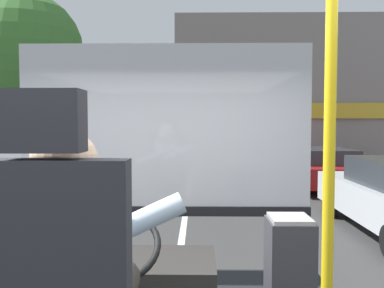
{
  "coord_description": "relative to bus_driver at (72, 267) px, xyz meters",
  "views": [
    {
      "loc": [
        0.28,
        -1.82,
        2.03
      ],
      "look_at": [
        0.23,
        1.42,
        1.86
      ],
      "focal_mm": 37.43,
      "sensor_mm": 36.0,
      "label": 1
    }
  ],
  "objects": [
    {
      "name": "fare_box",
      "position": [
        0.94,
        0.78,
        -0.39
      ],
      "size": [
        0.24,
        0.26,
        0.77
      ],
      "color": "#333338",
      "rests_on": "bus_floor"
    },
    {
      "name": "street_tree",
      "position": [
        -4.1,
        9.31,
        2.45
      ],
      "size": [
        2.87,
        2.87,
        5.44
      ],
      "color": "#4C3828",
      "rests_on": "ground"
    },
    {
      "name": "ground",
      "position": [
        0.15,
        9.25,
        -1.55
      ],
      "size": [
        18.0,
        44.0,
        0.06
      ],
      "color": "#393939"
    },
    {
      "name": "parked_car_white",
      "position": [
        3.99,
        17.17,
        -0.87
      ],
      "size": [
        1.91,
        3.95,
        1.26
      ],
      "color": "silver",
      "rests_on": "ground"
    },
    {
      "name": "shop_building",
      "position": [
        4.61,
        17.07,
        1.64
      ],
      "size": [
        10.19,
        5.35,
        6.32
      ],
      "color": "gray",
      "rests_on": "ground"
    },
    {
      "name": "bus_driver",
      "position": [
        0.0,
        0.0,
        0.0
      ],
      "size": [
        0.8,
        0.59,
        0.75
      ],
      "color": "#332D28",
      "rests_on": "driver_seat"
    },
    {
      "name": "parked_car_red",
      "position": [
        4.24,
        11.23,
        -0.88
      ],
      "size": [
        2.04,
        4.37,
        1.24
      ],
      "color": "maroon",
      "rests_on": "ground"
    },
    {
      "name": "steering_console",
      "position": [
        0.0,
        1.15,
        -0.55
      ],
      "size": [
        1.1,
        0.98,
        0.78
      ],
      "color": "#282623",
      "rests_on": "bus_floor"
    },
    {
      "name": "windshield_panel",
      "position": [
        0.15,
        2.07,
        0.28
      ],
      "size": [
        2.5,
        0.08,
        1.48
      ],
      "color": "silver"
    },
    {
      "name": "handrail_pole",
      "position": [
        0.93,
        0.14,
        0.2
      ],
      "size": [
        0.04,
        0.04,
        1.94
      ],
      "color": "gold",
      "rests_on": "bus_floor"
    }
  ]
}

